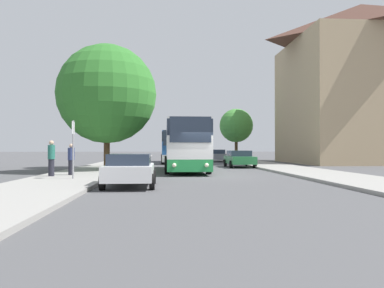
% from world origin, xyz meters
% --- Properties ---
extents(ground_plane, '(300.00, 300.00, 0.00)m').
position_xyz_m(ground_plane, '(0.00, 0.00, 0.00)').
color(ground_plane, '#4C4C4F').
rests_on(ground_plane, ground).
extents(sidewalk_left, '(4.00, 120.00, 0.15)m').
position_xyz_m(sidewalk_left, '(-7.00, 0.00, 0.07)').
color(sidewalk_left, gray).
rests_on(sidewalk_left, ground_plane).
extents(sidewalk_right, '(4.00, 120.00, 0.15)m').
position_xyz_m(sidewalk_right, '(7.00, 0.00, 0.07)').
color(sidewalk_right, gray).
rests_on(sidewalk_right, ground_plane).
extents(building_right_background, '(15.16, 13.75, 17.36)m').
position_xyz_m(building_right_background, '(19.16, 18.34, 8.68)').
color(building_right_background, tan).
rests_on(building_right_background, ground_plane).
extents(bus_front, '(2.90, 11.33, 3.40)m').
position_xyz_m(bus_front, '(-0.77, 5.51, 1.82)').
color(bus_front, '#238942').
rests_on(bus_front, ground_plane).
extents(bus_middle, '(3.00, 11.76, 3.33)m').
position_xyz_m(bus_middle, '(-1.09, 20.14, 1.78)').
color(bus_middle, silver).
rests_on(bus_middle, ground_plane).
extents(parked_car_left_curb, '(2.12, 3.98, 1.37)m').
position_xyz_m(parked_car_left_curb, '(-3.63, -5.20, 0.73)').
color(parked_car_left_curb, silver).
rests_on(parked_car_left_curb, ground_plane).
extents(parked_car_right_near, '(2.15, 4.62, 1.41)m').
position_xyz_m(parked_car_right_near, '(4.07, 10.32, 0.74)').
color(parked_car_right_near, '#236B38').
rests_on(parked_car_right_near, ground_plane).
extents(parked_car_right_far, '(2.07, 4.07, 1.44)m').
position_xyz_m(parked_car_right_far, '(4.07, 23.08, 0.75)').
color(parked_car_right_far, slate).
rests_on(parked_car_right_far, ground_plane).
extents(bus_stop_sign, '(0.08, 0.45, 2.79)m').
position_xyz_m(bus_stop_sign, '(-6.58, -2.59, 1.87)').
color(bus_stop_sign, gray).
rests_on(bus_stop_sign, sidewalk_left).
extents(pedestrian_waiting_near, '(0.36, 0.36, 1.86)m').
position_xyz_m(pedestrian_waiting_near, '(-8.10, -0.93, 1.10)').
color(pedestrian_waiting_near, '#23232D').
rests_on(pedestrian_waiting_near, sidewalk_left).
extents(pedestrian_waiting_far, '(0.36, 0.36, 1.70)m').
position_xyz_m(pedestrian_waiting_far, '(-7.29, -0.10, 1.01)').
color(pedestrian_waiting_far, '#23232D').
rests_on(pedestrian_waiting_far, sidewalk_left).
extents(tree_left_near, '(6.67, 6.67, 8.47)m').
position_xyz_m(tree_left_near, '(-6.12, 4.74, 5.27)').
color(tree_left_near, '#47331E').
rests_on(tree_left_near, sidewalk_left).
extents(tree_left_far, '(4.42, 4.42, 8.10)m').
position_xyz_m(tree_left_far, '(-6.84, 9.68, 6.01)').
color(tree_left_far, '#47331E').
rests_on(tree_left_far, sidewalk_left).
extents(tree_right_near, '(4.35, 4.35, 6.59)m').
position_xyz_m(tree_right_near, '(7.03, 27.13, 4.55)').
color(tree_right_near, '#47331E').
rests_on(tree_right_near, sidewalk_right).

